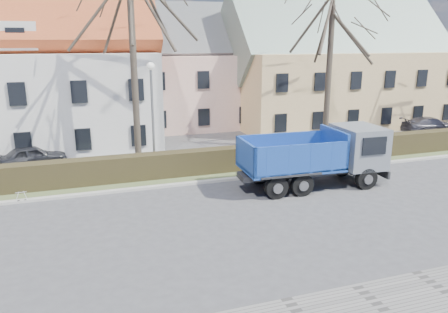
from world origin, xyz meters
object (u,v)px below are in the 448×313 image
object	(u,v)px
dump_truck	(309,157)
parked_car_b	(431,126)
streetlight	(153,119)
parked_car_a	(33,156)
cart_frame	(17,197)

from	to	relation	value
dump_truck	parked_car_b	xyz separation A→B (m)	(14.99, 7.92, -0.83)
streetlight	parked_car_a	distance (m)	7.59
dump_truck	parked_car_b	bearing A→B (deg)	30.27
parked_car_a	dump_truck	bearing A→B (deg)	-136.66
cart_frame	parked_car_b	size ratio (longest dim) A/B	0.14
parked_car_b	parked_car_a	bearing A→B (deg)	97.38
dump_truck	cart_frame	world-z (taller)	dump_truck
dump_truck	streetlight	size ratio (longest dim) A/B	1.24
dump_truck	parked_car_a	size ratio (longest dim) A/B	2.05
dump_truck	parked_car_b	size ratio (longest dim) A/B	1.65
dump_truck	streetlight	distance (m)	8.27
dump_truck	parked_car_b	distance (m)	16.97
cart_frame	parked_car_a	world-z (taller)	parked_car_a
parked_car_a	cart_frame	bearing A→B (deg)	162.80
parked_car_b	streetlight	bearing A→B (deg)	106.41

